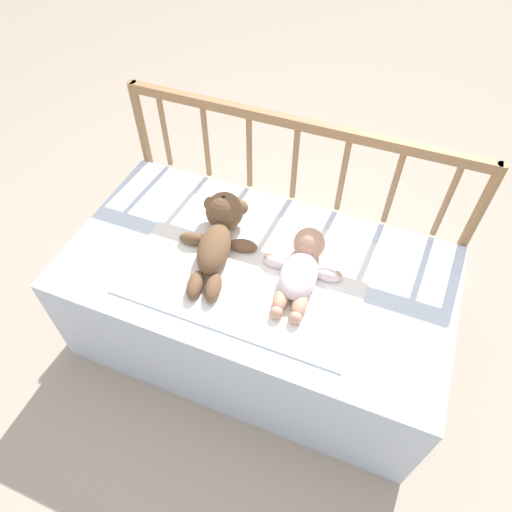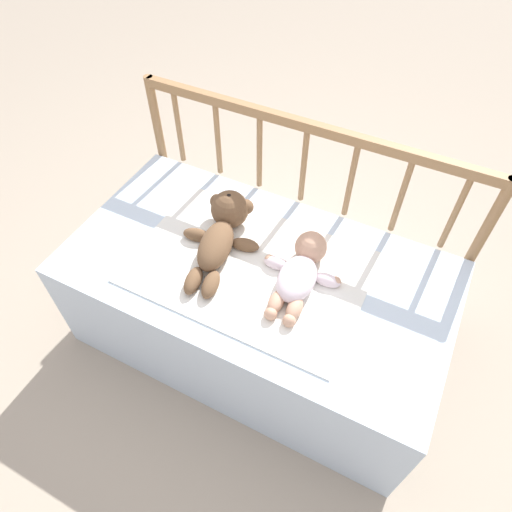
% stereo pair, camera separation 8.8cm
% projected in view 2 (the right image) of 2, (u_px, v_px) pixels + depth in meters
% --- Properties ---
extents(ground_plane, '(12.00, 12.00, 0.00)m').
position_uv_depth(ground_plane, '(257.00, 335.00, 1.93)').
color(ground_plane, tan).
extents(crib_mattress, '(1.35, 0.72, 0.47)m').
position_uv_depth(crib_mattress, '(257.00, 304.00, 1.75)').
color(crib_mattress, silver).
rests_on(crib_mattress, ground_plane).
extents(crib_rail, '(1.35, 0.04, 0.82)m').
position_uv_depth(crib_rail, '(303.00, 176.00, 1.71)').
color(crib_rail, '#997047').
rests_on(crib_rail, ground_plane).
extents(blanket, '(0.79, 0.53, 0.01)m').
position_uv_depth(blanket, '(249.00, 267.00, 1.57)').
color(blanket, white).
rests_on(blanket, crib_mattress).
extents(teddy_bear, '(0.29, 0.44, 0.14)m').
position_uv_depth(teddy_bear, '(222.00, 230.00, 1.61)').
color(teddy_bear, brown).
rests_on(teddy_bear, crib_mattress).
extents(baby, '(0.28, 0.36, 0.11)m').
position_uv_depth(baby, '(300.00, 272.00, 1.51)').
color(baby, white).
rests_on(baby, crib_mattress).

